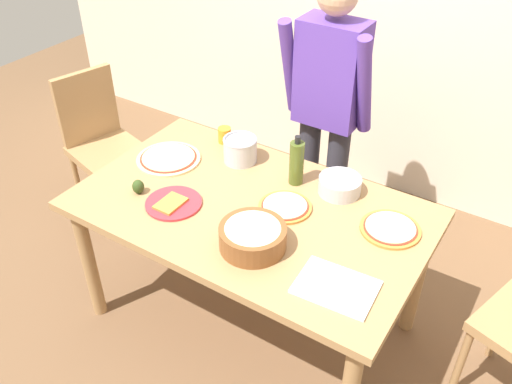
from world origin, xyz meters
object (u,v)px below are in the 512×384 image
object	(u,v)px
pizza_cooked_on_tray	(285,207)
cup_orange	(225,135)
pizza_raw_on_board	(168,158)
steel_pot	(240,149)
pizza_second_cooked	(390,229)
cutting_board_white	(336,287)
person_cook	(327,106)
dining_table	(250,222)
mixing_bowl_steel	(340,185)
popcorn_bowl	(253,235)
chair_wooden_left	(101,139)
olive_oil_bottle	(297,163)
avocado	(138,187)
plate_with_slice	(173,203)

from	to	relation	value
pizza_cooked_on_tray	cup_orange	distance (m)	0.66
pizza_raw_on_board	steel_pot	world-z (taller)	steel_pot
pizza_second_cooked	cutting_board_white	bearing A→B (deg)	-96.11
pizza_raw_on_board	pizza_cooked_on_tray	distance (m)	0.71
cup_orange	person_cook	bearing A→B (deg)	40.04
dining_table	cup_orange	size ratio (longest dim) A/B	18.82
pizza_cooked_on_tray	mixing_bowl_steel	distance (m)	0.29
popcorn_bowl	cutting_board_white	size ratio (longest dim) A/B	0.93
pizza_cooked_on_tray	pizza_second_cooked	bearing A→B (deg)	13.68
dining_table	pizza_cooked_on_tray	size ratio (longest dim) A/B	6.56
chair_wooden_left	olive_oil_bottle	distance (m)	1.44
pizza_raw_on_board	mixing_bowl_steel	size ratio (longest dim) A/B	1.64
person_cook	cutting_board_white	xyz separation A→B (m)	(0.56, -1.01, -0.17)
olive_oil_bottle	avocado	world-z (taller)	olive_oil_bottle
pizza_second_cooked	mixing_bowl_steel	bearing A→B (deg)	156.62
pizza_cooked_on_tray	avocado	bearing A→B (deg)	-157.18
popcorn_bowl	pizza_cooked_on_tray	bearing A→B (deg)	93.33
chair_wooden_left	cutting_board_white	xyz separation A→B (m)	(1.87, -0.56, 0.23)
chair_wooden_left	steel_pot	bearing A→B (deg)	-0.70
steel_pot	cutting_board_white	world-z (taller)	steel_pot
mixing_bowl_steel	cutting_board_white	size ratio (longest dim) A/B	0.67
plate_with_slice	pizza_raw_on_board	bearing A→B (deg)	133.20
plate_with_slice	mixing_bowl_steel	xyz separation A→B (m)	(0.60, 0.50, 0.03)
plate_with_slice	avocado	world-z (taller)	avocado
popcorn_bowl	mixing_bowl_steel	distance (m)	0.56
pizza_second_cooked	cutting_board_white	distance (m)	0.44
pizza_cooked_on_tray	steel_pot	world-z (taller)	steel_pot
popcorn_bowl	mixing_bowl_steel	world-z (taller)	popcorn_bowl
person_cook	pizza_second_cooked	xyz separation A→B (m)	(0.60, -0.57, -0.17)
cutting_board_white	olive_oil_bottle	bearing A→B (deg)	131.87
person_cook	pizza_second_cooked	size ratio (longest dim) A/B	6.18
chair_wooden_left	steel_pot	size ratio (longest dim) A/B	5.48
plate_with_slice	mixing_bowl_steel	bearing A→B (deg)	39.80
popcorn_bowl	avocado	bearing A→B (deg)	177.70
olive_oil_bottle	cutting_board_white	distance (m)	0.72
person_cook	avocado	distance (m)	1.08
pizza_raw_on_board	cup_orange	bearing A→B (deg)	65.13
pizza_raw_on_board	pizza_cooked_on_tray	bearing A→B (deg)	-2.10
dining_table	cutting_board_white	size ratio (longest dim) A/B	5.33
chair_wooden_left	mixing_bowl_steel	size ratio (longest dim) A/B	4.75
pizza_cooked_on_tray	olive_oil_bottle	xyz separation A→B (m)	(-0.06, 0.21, 0.10)
avocado	plate_with_slice	bearing A→B (deg)	4.57
cutting_board_white	avocado	distance (m)	1.05
steel_pot	person_cook	bearing A→B (deg)	61.72
cup_orange	cutting_board_white	bearing A→B (deg)	-33.59
plate_with_slice	pizza_second_cooked	bearing A→B (deg)	22.00
pizza_cooked_on_tray	plate_with_slice	size ratio (longest dim) A/B	0.94
pizza_second_cooked	plate_with_slice	size ratio (longest dim) A/B	1.01
plate_with_slice	dining_table	bearing A→B (deg)	30.64
chair_wooden_left	pizza_cooked_on_tray	world-z (taller)	chair_wooden_left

